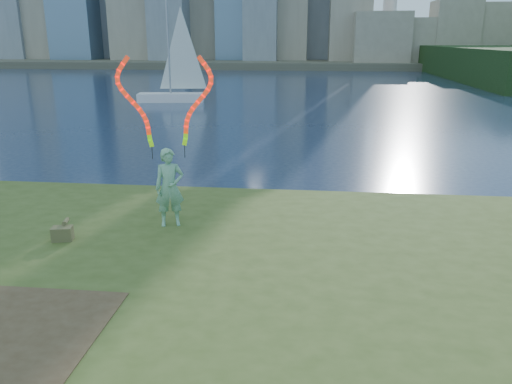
# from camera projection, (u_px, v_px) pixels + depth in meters

# --- Properties ---
(ground) EXTENTS (320.00, 320.00, 0.00)m
(ground) POSITION_uv_depth(u_px,v_px,m) (188.00, 290.00, 10.46)
(ground) COLOR #1B2944
(ground) RESTS_ON ground
(grassy_knoll) EXTENTS (20.00, 18.00, 0.80)m
(grassy_knoll) POSITION_uv_depth(u_px,v_px,m) (154.00, 338.00, 8.18)
(grassy_knoll) COLOR #3C4C1B
(grassy_knoll) RESTS_ON ground
(far_shore) EXTENTS (320.00, 40.00, 1.20)m
(far_shore) POSITION_uv_depth(u_px,v_px,m) (300.00, 62.00, 100.54)
(far_shore) COLOR #4F4A3A
(far_shore) RESTS_ON ground
(woman_with_ribbons) EXTENTS (2.04, 0.79, 4.21)m
(woman_with_ribbons) POSITION_uv_depth(u_px,v_px,m) (169.00, 168.00, 11.49)
(woman_with_ribbons) COLOR #12693A
(woman_with_ribbons) RESTS_ON grassy_knoll
(canvas_bag) EXTENTS (0.48, 0.54, 0.41)m
(canvas_bag) POSITION_uv_depth(u_px,v_px,m) (63.00, 233.00, 10.94)
(canvas_bag) COLOR #4E4B2B
(canvas_bag) RESTS_ON grassy_knoll
(sailboat) EXTENTS (5.79, 2.49, 8.68)m
(sailboat) POSITION_uv_depth(u_px,v_px,m) (174.00, 84.00, 41.22)
(sailboat) COLOR white
(sailboat) RESTS_ON ground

